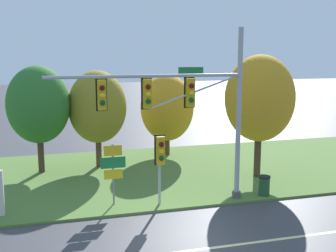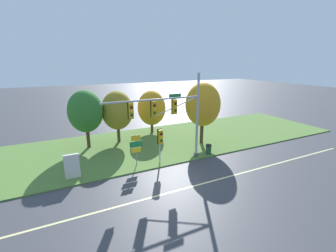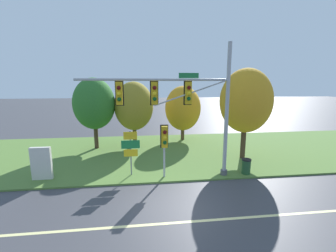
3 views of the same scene
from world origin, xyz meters
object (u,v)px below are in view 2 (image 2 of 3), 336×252
at_px(tree_behind_signpost, 152,108).
at_px(tree_left_of_mast, 117,111).
at_px(trash_bin, 208,149).
at_px(tree_nearest_road, 85,111).
at_px(info_kiosk, 72,166).
at_px(pedestrian_signal_near_kerb, 160,139).
at_px(route_sign_post, 136,146).
at_px(tree_mid_verge, 203,105).
at_px(traffic_signal_mast, 172,112).

bearing_deg(tree_behind_signpost, tree_left_of_mast, -160.20).
bearing_deg(trash_bin, tree_left_of_mast, 133.80).
bearing_deg(tree_behind_signpost, tree_nearest_road, -165.60).
bearing_deg(tree_nearest_road, trash_bin, -34.02).
bearing_deg(info_kiosk, tree_nearest_road, 72.94).
bearing_deg(pedestrian_signal_near_kerb, route_sign_post, 160.91).
height_order(route_sign_post, tree_nearest_road, tree_nearest_road).
relative_size(tree_left_of_mast, tree_mid_verge, 0.86).
height_order(traffic_signal_mast, tree_left_of_mast, traffic_signal_mast).
bearing_deg(info_kiosk, tree_mid_verge, 9.59).
bearing_deg(pedestrian_signal_near_kerb, trash_bin, -0.15).
distance_m(traffic_signal_mast, route_sign_post, 4.13).
relative_size(traffic_signal_mast, tree_mid_verge, 1.31).
relative_size(tree_mid_verge, trash_bin, 7.00).
height_order(traffic_signal_mast, tree_behind_signpost, traffic_signal_mast).
height_order(tree_mid_verge, trash_bin, tree_mid_verge).
relative_size(route_sign_post, tree_left_of_mast, 0.48).
bearing_deg(traffic_signal_mast, tree_mid_verge, 29.45).
bearing_deg(trash_bin, pedestrian_signal_near_kerb, 179.85).
xyz_separation_m(tree_nearest_road, trash_bin, (10.12, -6.83, -3.31)).
bearing_deg(tree_mid_verge, route_sign_post, -164.79).
xyz_separation_m(route_sign_post, info_kiosk, (-5.06, -0.02, -0.79)).
xyz_separation_m(tree_nearest_road, tree_mid_verge, (11.23, -3.95, 0.43)).
bearing_deg(tree_left_of_mast, pedestrian_signal_near_kerb, -75.29).
bearing_deg(tree_mid_verge, tree_left_of_mast, 151.74).
bearing_deg(route_sign_post, trash_bin, -5.64).
height_order(tree_left_of_mast, tree_mid_verge, tree_mid_verge).
relative_size(traffic_signal_mast, tree_behind_signpost, 1.63).
bearing_deg(tree_nearest_road, traffic_signal_mast, -47.82).
distance_m(traffic_signal_mast, pedestrian_signal_near_kerb, 2.44).
relative_size(pedestrian_signal_near_kerb, tree_left_of_mast, 0.56).
bearing_deg(trash_bin, tree_mid_verge, 68.84).
bearing_deg(tree_nearest_road, tree_mid_verge, -19.37).
height_order(info_kiosk, trash_bin, info_kiosk).
distance_m(tree_mid_verge, info_kiosk, 13.71).
distance_m(tree_behind_signpost, trash_bin, 9.50).
distance_m(tree_nearest_road, tree_behind_signpost, 8.12).
relative_size(pedestrian_signal_near_kerb, tree_behind_signpost, 0.60).
xyz_separation_m(pedestrian_signal_near_kerb, route_sign_post, (-1.95, 0.67, -0.55)).
bearing_deg(tree_behind_signpost, route_sign_post, -119.79).
bearing_deg(trash_bin, tree_behind_signpost, 104.50).
bearing_deg(tree_behind_signpost, traffic_signal_mast, -100.68).
relative_size(tree_behind_signpost, trash_bin, 5.61).
height_order(pedestrian_signal_near_kerb, info_kiosk, pedestrian_signal_near_kerb).
relative_size(pedestrian_signal_near_kerb, info_kiosk, 1.65).
bearing_deg(traffic_signal_mast, pedestrian_signal_near_kerb, -179.54).
relative_size(traffic_signal_mast, pedestrian_signal_near_kerb, 2.71).
xyz_separation_m(route_sign_post, tree_behind_signpost, (4.67, 8.15, 1.35)).
distance_m(pedestrian_signal_near_kerb, trash_bin, 5.32).
relative_size(tree_behind_signpost, tree_mid_verge, 0.80).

